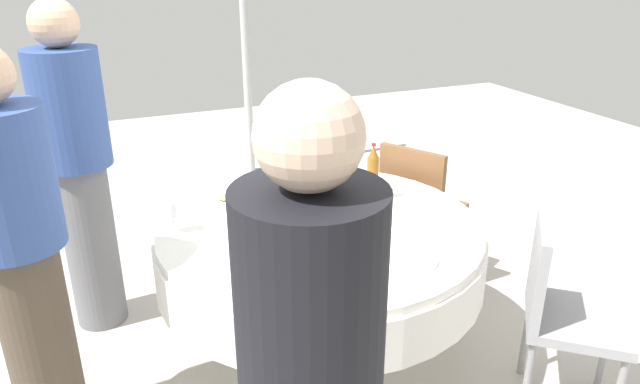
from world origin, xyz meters
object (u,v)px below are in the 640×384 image
(bottle_clear_south, at_px, (323,196))
(plate_right, at_px, (228,200))
(wine_glass_near, at_px, (290,180))
(chair_east, at_px, (418,202))
(bottle_amber_far, at_px, (307,224))
(plate_left, at_px, (251,252))
(dining_table, at_px, (320,252))
(wine_glass_east, at_px, (289,204))
(wine_glass_outer, at_px, (172,210))
(person_far, at_px, (78,166))
(bottle_dark_green_rear, at_px, (295,254))
(bottle_amber_outer, at_px, (373,174))
(wine_glass_left, at_px, (330,191))
(plate_inner, at_px, (407,258))
(chair_west, at_px, (559,303))
(wine_glass_west, at_px, (255,198))
(plate_north, at_px, (330,186))

(bottle_clear_south, relative_size, plate_right, 1.21)
(wine_glass_near, distance_m, chair_east, 0.94)
(bottle_amber_far, relative_size, chair_east, 0.37)
(bottle_clear_south, height_order, plate_left, bottle_clear_south)
(dining_table, relative_size, wine_glass_east, 9.78)
(bottle_amber_far, xyz_separation_m, wine_glass_outer, (0.45, -0.44, -0.04))
(wine_glass_near, height_order, person_far, person_far)
(wine_glass_outer, xyz_separation_m, wine_glass_near, (-0.59, -0.11, 0.01))
(person_far, bearing_deg, bottle_clear_south, -89.17)
(plate_left, relative_size, chair_east, 0.27)
(bottle_dark_green_rear, xyz_separation_m, plate_right, (0.04, -0.83, -0.10))
(bottle_amber_outer, xyz_separation_m, wine_glass_left, (0.24, 0.04, -0.04))
(plate_left, xyz_separation_m, chair_east, (-1.19, -0.62, -0.23))
(bottle_clear_south, height_order, plate_right, bottle_clear_south)
(bottle_clear_south, distance_m, wine_glass_near, 0.27)
(bottle_amber_outer, distance_m, plate_right, 0.72)
(wine_glass_near, xyz_separation_m, plate_inner, (-0.22, 0.73, -0.11))
(dining_table, height_order, chair_east, chair_east)
(bottle_dark_green_rear, xyz_separation_m, person_far, (0.69, -1.20, 0.04))
(wine_glass_near, relative_size, wine_glass_left, 1.09)
(plate_right, xyz_separation_m, chair_west, (-1.11, 1.08, -0.23))
(dining_table, bearing_deg, wine_glass_west, -28.10)
(plate_left, bearing_deg, person_far, -57.60)
(bottle_amber_outer, relative_size, person_far, 0.17)
(bottle_clear_south, relative_size, plate_left, 1.15)
(person_far, height_order, chair_west, person_far)
(bottle_amber_far, xyz_separation_m, plate_north, (-0.39, -0.64, -0.14))
(wine_glass_east, relative_size, wine_glass_west, 0.98)
(bottle_amber_far, height_order, wine_glass_west, bottle_amber_far)
(bottle_amber_far, xyz_separation_m, bottle_dark_green_rear, (0.11, 0.15, -0.04))
(bottle_amber_far, xyz_separation_m, plate_inner, (-0.36, 0.17, -0.14))
(wine_glass_left, height_order, chair_east, wine_glass_left)
(chair_west, bearing_deg, wine_glass_left, -97.62)
(wine_glass_near, height_order, plate_right, wine_glass_near)
(wine_glass_west, distance_m, chair_west, 1.37)
(wine_glass_west, bearing_deg, plate_north, -154.42)
(dining_table, xyz_separation_m, bottle_clear_south, (-0.02, -0.01, 0.27))
(person_far, bearing_deg, chair_east, -61.51)
(plate_north, xyz_separation_m, person_far, (1.18, -0.41, 0.14))
(dining_table, bearing_deg, wine_glass_outer, -14.75)
(bottle_amber_far, bearing_deg, bottle_dark_green_rear, 54.76)
(plate_right, distance_m, chair_east, 1.16)
(bottle_amber_outer, bearing_deg, chair_west, 119.08)
(bottle_clear_south, distance_m, plate_left, 0.44)
(bottle_clear_south, relative_size, plate_north, 1.27)
(wine_glass_near, relative_size, chair_west, 0.18)
(plate_north, bearing_deg, bottle_clear_south, 61.04)
(wine_glass_east, relative_size, plate_inner, 0.62)
(wine_glass_east, bearing_deg, chair_east, -155.62)
(wine_glass_left, bearing_deg, plate_inner, 98.97)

